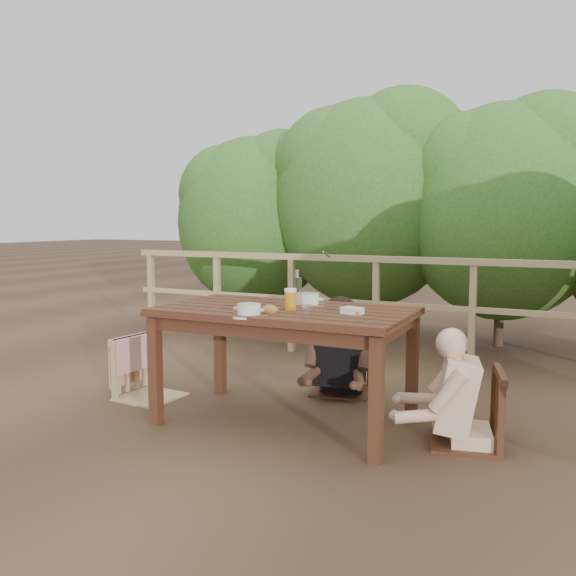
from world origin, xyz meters
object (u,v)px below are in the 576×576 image
at_px(woman, 343,318).
at_px(bread_roll, 270,310).
at_px(bottle, 297,289).
at_px(butter_tub, 352,312).
at_px(beer_glass, 290,300).
at_px(table, 285,366).
at_px(chair_far, 342,335).
at_px(chair_left, 149,342).
at_px(tumbler, 306,312).
at_px(soup_near, 249,310).
at_px(diner_right, 474,350).
at_px(soup_far, 307,300).
at_px(chair_right, 467,373).

xyz_separation_m(woman, bread_roll, (-0.09, -1.07, 0.20)).
distance_m(bottle, butter_tub, 0.48).
height_order(bread_roll, beer_glass, beer_glass).
distance_m(table, chair_far, 0.84).
relative_size(woman, bread_roll, 10.61).
bearing_deg(chair_left, woman, -52.11).
xyz_separation_m(woman, tumbler, (0.16, -1.09, 0.21)).
bearing_deg(soup_near, bread_roll, 52.86).
bearing_deg(chair_far, bread_roll, -105.97).
relative_size(woman, tumbler, 14.40).
bearing_deg(table, beer_glass, -38.82).
xyz_separation_m(diner_right, tumbler, (-0.93, -0.36, 0.22)).
distance_m(chair_left, bread_roll, 1.25).
bearing_deg(table, bread_roll, -88.37).
xyz_separation_m(table, bottle, (0.04, 0.11, 0.51)).
bearing_deg(woman, soup_far, 75.57).
distance_m(chair_right, diner_right, 0.15).
distance_m(bread_roll, tumbler, 0.25).
bearing_deg(beer_glass, tumbler, -43.49).
bearing_deg(woman, bread_roll, 74.12).
xyz_separation_m(bread_roll, tumbler, (0.25, -0.01, 0.01)).
height_order(bottle, tumbler, bottle).
bearing_deg(table, butter_tub, -5.17).
relative_size(chair_left, bread_roll, 7.80).
distance_m(chair_far, soup_near, 1.23).
xyz_separation_m(diner_right, soup_near, (-1.27, -0.46, 0.22)).
height_order(chair_far, beer_glass, chair_far).
height_order(beer_glass, butter_tub, beer_glass).
relative_size(soup_near, bottle, 0.92).
distance_m(bread_roll, bottle, 0.35).
distance_m(chair_left, bottle, 1.29).
bearing_deg(diner_right, beer_glass, 86.33).
relative_size(chair_left, soup_near, 3.59).
height_order(table, chair_far, chair_far).
bearing_deg(bottle, butter_tub, -19.47).
bearing_deg(diner_right, tumbler, 98.52).
bearing_deg(soup_far, beer_glass, -88.45).
xyz_separation_m(soup_near, tumbler, (0.34, 0.10, 0.00)).
bearing_deg(butter_tub, chair_right, 33.00).
bearing_deg(bread_roll, woman, 85.25).
distance_m(beer_glass, tumbler, 0.27).
height_order(chair_left, soup_far, chair_left).
relative_size(bottle, butter_tub, 2.04).
bearing_deg(diner_right, chair_left, 79.17).
relative_size(diner_right, beer_glass, 7.61).
xyz_separation_m(table, butter_tub, (0.48, -0.04, 0.41)).
xyz_separation_m(chair_left, butter_tub, (1.65, -0.09, 0.35)).
height_order(woman, tumbler, woman).
xyz_separation_m(chair_left, soup_near, (1.09, -0.38, 0.37)).
bearing_deg(bread_roll, diner_right, 16.48).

